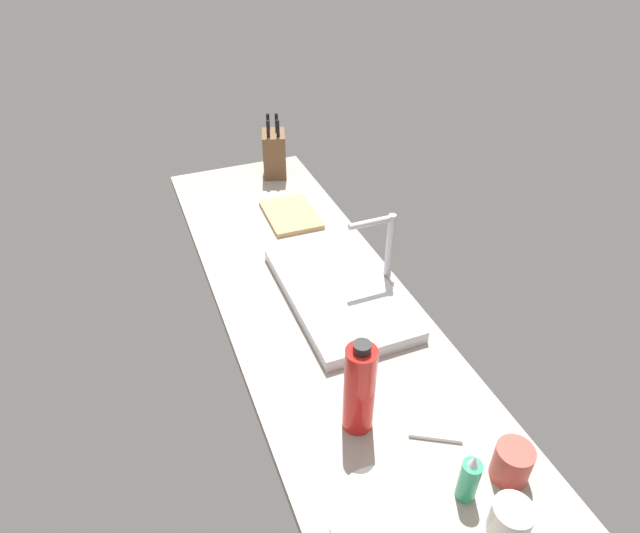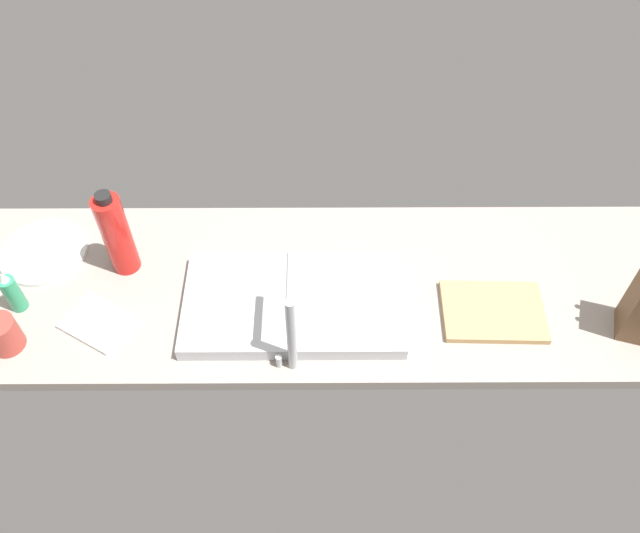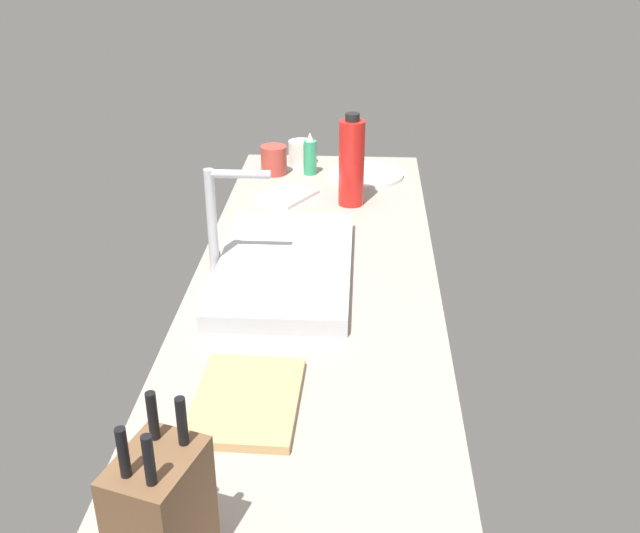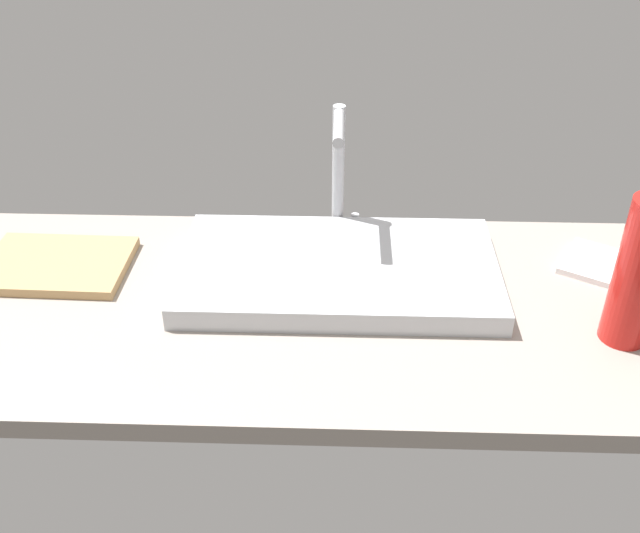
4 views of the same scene
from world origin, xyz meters
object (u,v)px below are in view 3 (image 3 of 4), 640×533
at_px(sink_basin, 285,266).
at_px(coffee_mug, 274,160).
at_px(cutting_board, 247,400).
at_px(ceramic_cup, 301,153).
at_px(knife_block, 161,514).
at_px(soap_bottle, 310,156).
at_px(water_bottle, 352,162).
at_px(dish_towel, 287,196).
at_px(faucet, 219,212).
at_px(dinner_plate, 366,174).

xyz_separation_m(sink_basin, coffee_mug, (0.72, 0.11, 0.03)).
bearing_deg(cutting_board, ceramic_cup, 0.39).
relative_size(knife_block, soap_bottle, 1.90).
height_order(water_bottle, ceramic_cup, water_bottle).
height_order(soap_bottle, dish_towel, soap_bottle).
xyz_separation_m(soap_bottle, water_bottle, (-0.26, -0.14, 0.07)).
relative_size(faucet, soap_bottle, 1.90).
bearing_deg(faucet, dinner_plate, -26.05).
bearing_deg(dinner_plate, faucet, 153.95).
bearing_deg(water_bottle, soap_bottle, 28.44).
bearing_deg(dinner_plate, coffee_mug, 88.49).
bearing_deg(cutting_board, knife_block, 171.52).
bearing_deg(sink_basin, ceramic_cup, 1.94).
distance_m(water_bottle, dish_towel, 0.24).
xyz_separation_m(cutting_board, dish_towel, (1.03, 0.03, -0.00)).
xyz_separation_m(soap_bottle, dish_towel, (-0.22, 0.06, -0.06)).
height_order(sink_basin, dish_towel, sink_basin).
relative_size(soap_bottle, dish_towel, 0.82).
relative_size(cutting_board, dinner_plate, 1.08).
bearing_deg(coffee_mug, knife_block, -178.77).
xyz_separation_m(faucet, dish_towel, (0.51, -0.11, -0.15)).
bearing_deg(soap_bottle, dinner_plate, -94.08).
relative_size(coffee_mug, ceramic_cup, 1.10).
bearing_deg(faucet, knife_block, -174.94).
bearing_deg(knife_block, water_bottle, 7.59).
xyz_separation_m(sink_basin, dinner_plate, (0.71, -0.20, -0.01)).
distance_m(cutting_board, coffee_mug, 1.25).
height_order(sink_basin, dinner_plate, sink_basin).
distance_m(water_bottle, coffee_mug, 0.37).
bearing_deg(knife_block, soap_bottle, 13.95).
bearing_deg(knife_block, cutting_board, 8.44).
xyz_separation_m(dinner_plate, coffee_mug, (0.01, 0.30, 0.04)).
bearing_deg(coffee_mug, ceramic_cup, -38.31).
xyz_separation_m(cutting_board, water_bottle, (0.99, -0.17, 0.12)).
bearing_deg(ceramic_cup, faucet, 171.30).
relative_size(water_bottle, dish_towel, 1.61).
height_order(dish_towel, ceramic_cup, ceramic_cup).
bearing_deg(sink_basin, dinner_plate, -15.31).
distance_m(faucet, water_bottle, 0.56).
bearing_deg(soap_bottle, sink_basin, 179.23).
height_order(dinner_plate, dish_towel, same).
bearing_deg(cutting_board, dinner_plate, -9.80).
height_order(faucet, dish_towel, faucet).
distance_m(water_bottle, dinner_plate, 0.28).
bearing_deg(cutting_board, soap_bottle, -1.30).
distance_m(knife_block, water_bottle, 1.39).
bearing_deg(coffee_mug, water_bottle, -134.37).
height_order(sink_basin, ceramic_cup, ceramic_cup).
height_order(coffee_mug, ceramic_cup, coffee_mug).
xyz_separation_m(cutting_board, coffee_mug, (1.25, 0.09, 0.04)).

